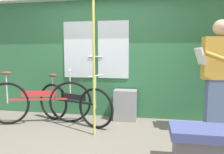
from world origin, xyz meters
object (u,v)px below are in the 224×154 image
Objects in this scene: bicycle_near_door at (39,101)px; trash_bin_by_wall at (125,105)px; handrail_pole at (94,61)px; bench_seat_corner at (202,147)px; bicycle_leaning_behind at (73,103)px; passenger_reading_newspaper at (218,75)px.

bicycle_near_door reaches higher than trash_bin_by_wall.
handrail_pole is 3.25× the size of bench_seat_corner.
handrail_pole is (1.11, -0.36, 0.74)m from bicycle_near_door.
bicycle_leaning_behind is at bearing 138.23° from handrail_pole.
handrail_pole is 1.82m from bench_seat_corner.
handrail_pole reaches higher than trash_bin_by_wall.
bicycle_leaning_behind reaches higher than bench_seat_corner.
bicycle_near_door is 3.01m from passenger_reading_newspaper.
handrail_pole is (0.52, -0.46, 0.77)m from bicycle_leaning_behind.
passenger_reading_newspaper is (2.96, 0.03, 0.53)m from bicycle_near_door.
bicycle_leaning_behind is at bearing 148.59° from bench_seat_corner.
bicycle_near_door is 1.57m from trash_bin_by_wall.
passenger_reading_newspaper is at bearing 17.73° from bicycle_leaning_behind.
bicycle_leaning_behind is 1.04m from handrail_pole.
handrail_pole reaches higher than bench_seat_corner.
trash_bin_by_wall is (1.49, 0.49, -0.11)m from bicycle_near_door.
passenger_reading_newspaper is at bearing -17.40° from trash_bin_by_wall.
passenger_reading_newspaper is 3.07× the size of trash_bin_by_wall.
bench_seat_corner is (1.94, -1.18, -0.13)m from bicycle_leaning_behind.
trash_bin_by_wall is at bearing 42.86° from bicycle_leaning_behind.
passenger_reading_newspaper is at bearing -15.82° from bicycle_near_door.
passenger_reading_newspaper reaches higher than bench_seat_corner.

